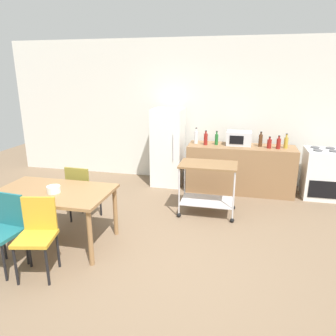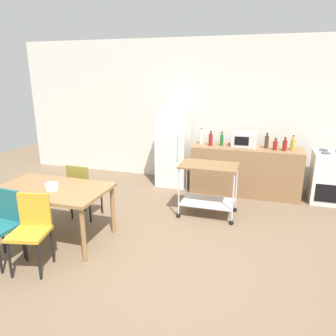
{
  "view_description": "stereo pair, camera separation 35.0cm",
  "coord_description": "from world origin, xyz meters",
  "px_view_note": "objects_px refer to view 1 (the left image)",
  "views": [
    {
      "loc": [
        0.87,
        -3.44,
        2.23
      ],
      "look_at": [
        -0.2,
        1.2,
        0.8
      ],
      "focal_mm": 34.08,
      "sensor_mm": 36.0,
      "label": 1
    },
    {
      "loc": [
        1.21,
        -3.34,
        2.23
      ],
      "look_at": [
        -0.2,
        1.2,
        0.8
      ],
      "focal_mm": 34.08,
      "sensor_mm": 36.0,
      "label": 2
    }
  ],
  "objects_px": {
    "chair_teal": "(5,227)",
    "bottle_soda": "(269,143)",
    "chair_mustard": "(37,232)",
    "bottle_wine": "(261,140)",
    "refrigerator": "(168,147)",
    "dining_table": "(54,196)",
    "bottle_olive_oil": "(279,143)",
    "bottle_sparkling_water": "(196,137)",
    "bottle_hot_sauce": "(206,139)",
    "bottle_vinegar": "(216,139)",
    "fruit_bowl": "(54,189)",
    "microwave": "(239,138)",
    "stove_oven": "(321,174)",
    "bottle_sesame_oil": "(286,142)",
    "chair_olive": "(82,189)",
    "kitchen_cart": "(208,180)"
  },
  "relations": [
    {
      "from": "bottle_sparkling_water",
      "to": "bottle_wine",
      "type": "bearing_deg",
      "value": 0.02
    },
    {
      "from": "fruit_bowl",
      "to": "chair_olive",
      "type": "bearing_deg",
      "value": 91.23
    },
    {
      "from": "bottle_sparkling_water",
      "to": "bottle_vinegar",
      "type": "height_order",
      "value": "bottle_sparkling_water"
    },
    {
      "from": "chair_olive",
      "to": "refrigerator",
      "type": "relative_size",
      "value": 0.57
    },
    {
      "from": "chair_mustard",
      "to": "refrigerator",
      "type": "bearing_deg",
      "value": 65.35
    },
    {
      "from": "refrigerator",
      "to": "bottle_hot_sauce",
      "type": "distance_m",
      "value": 0.83
    },
    {
      "from": "bottle_soda",
      "to": "chair_teal",
      "type": "bearing_deg",
      "value": -134.66
    },
    {
      "from": "dining_table",
      "to": "chair_teal",
      "type": "height_order",
      "value": "chair_teal"
    },
    {
      "from": "stove_oven",
      "to": "bottle_sesame_oil",
      "type": "relative_size",
      "value": 3.43
    },
    {
      "from": "chair_teal",
      "to": "refrigerator",
      "type": "bearing_deg",
      "value": 76.18
    },
    {
      "from": "chair_mustard",
      "to": "refrigerator",
      "type": "height_order",
      "value": "refrigerator"
    },
    {
      "from": "stove_oven",
      "to": "kitchen_cart",
      "type": "xyz_separation_m",
      "value": [
        -1.94,
        -1.21,
        0.12
      ]
    },
    {
      "from": "chair_teal",
      "to": "bottle_soda",
      "type": "relative_size",
      "value": 4.17
    },
    {
      "from": "bottle_hot_sauce",
      "to": "bottle_vinegar",
      "type": "bearing_deg",
      "value": 16.45
    },
    {
      "from": "refrigerator",
      "to": "bottle_vinegar",
      "type": "distance_m",
      "value": 1.01
    },
    {
      "from": "microwave",
      "to": "bottle_soda",
      "type": "distance_m",
      "value": 0.57
    },
    {
      "from": "chair_mustard",
      "to": "bottle_vinegar",
      "type": "bearing_deg",
      "value": 49.93
    },
    {
      "from": "chair_mustard",
      "to": "bottle_soda",
      "type": "xyz_separation_m",
      "value": [
        2.67,
        3.16,
        0.47
      ]
    },
    {
      "from": "bottle_vinegar",
      "to": "bottle_wine",
      "type": "relative_size",
      "value": 0.95
    },
    {
      "from": "refrigerator",
      "to": "bottle_wine",
      "type": "relative_size",
      "value": 5.52
    },
    {
      "from": "chair_mustard",
      "to": "bottle_wine",
      "type": "distance_m",
      "value": 4.16
    },
    {
      "from": "bottle_vinegar",
      "to": "microwave",
      "type": "distance_m",
      "value": 0.42
    },
    {
      "from": "bottle_soda",
      "to": "bottle_olive_oil",
      "type": "xyz_separation_m",
      "value": [
        0.16,
        -0.01,
        0.01
      ]
    },
    {
      "from": "chair_mustard",
      "to": "bottle_hot_sauce",
      "type": "xyz_separation_m",
      "value": [
        1.51,
        3.19,
        0.5
      ]
    },
    {
      "from": "kitchen_cart",
      "to": "bottle_vinegar",
      "type": "xyz_separation_m",
      "value": [
        0.02,
        1.2,
        0.44
      ]
    },
    {
      "from": "chair_teal",
      "to": "stove_oven",
      "type": "height_order",
      "value": "stove_oven"
    },
    {
      "from": "dining_table",
      "to": "bottle_wine",
      "type": "height_order",
      "value": "bottle_wine"
    },
    {
      "from": "refrigerator",
      "to": "kitchen_cart",
      "type": "xyz_separation_m",
      "value": [
        0.96,
        -1.29,
        -0.2
      ]
    },
    {
      "from": "bottle_vinegar",
      "to": "bottle_soda",
      "type": "relative_size",
      "value": 1.25
    },
    {
      "from": "kitchen_cart",
      "to": "fruit_bowl",
      "type": "height_order",
      "value": "kitchen_cart"
    },
    {
      "from": "bottle_soda",
      "to": "kitchen_cart",
      "type": "bearing_deg",
      "value": -131.43
    },
    {
      "from": "bottle_vinegar",
      "to": "fruit_bowl",
      "type": "bearing_deg",
      "value": -124.94
    },
    {
      "from": "chair_olive",
      "to": "chair_teal",
      "type": "xyz_separation_m",
      "value": [
        -0.28,
        -1.33,
        0.0
      ]
    },
    {
      "from": "dining_table",
      "to": "bottle_olive_oil",
      "type": "xyz_separation_m",
      "value": [
        3.02,
        2.49,
        0.33
      ]
    },
    {
      "from": "chair_teal",
      "to": "bottle_hot_sauce",
      "type": "relative_size",
      "value": 3.22
    },
    {
      "from": "bottle_vinegar",
      "to": "bottle_sesame_oil",
      "type": "height_order",
      "value": "bottle_sesame_oil"
    },
    {
      "from": "bottle_hot_sauce",
      "to": "bottle_olive_oil",
      "type": "xyz_separation_m",
      "value": [
        1.32,
        -0.03,
        -0.02
      ]
    },
    {
      "from": "dining_table",
      "to": "bottle_soda",
      "type": "distance_m",
      "value": 3.82
    },
    {
      "from": "bottle_sparkling_water",
      "to": "bottle_hot_sauce",
      "type": "distance_m",
      "value": 0.21
    },
    {
      "from": "bottle_hot_sauce",
      "to": "fruit_bowl",
      "type": "distance_m",
      "value": 3.07
    },
    {
      "from": "stove_oven",
      "to": "bottle_hot_sauce",
      "type": "height_order",
      "value": "bottle_hot_sauce"
    },
    {
      "from": "bottle_soda",
      "to": "chair_olive",
      "type": "bearing_deg",
      "value": -147.36
    },
    {
      "from": "refrigerator",
      "to": "bottle_wine",
      "type": "distance_m",
      "value": 1.81
    },
    {
      "from": "bottle_hot_sauce",
      "to": "bottle_sesame_oil",
      "type": "xyz_separation_m",
      "value": [
        1.46,
        0.05,
        -0.01
      ]
    },
    {
      "from": "kitchen_cart",
      "to": "bottle_sparkling_water",
      "type": "xyz_separation_m",
      "value": [
        -0.38,
        1.22,
        0.46
      ]
    },
    {
      "from": "bottle_sparkling_water",
      "to": "dining_table",
      "type": "bearing_deg",
      "value": -119.9
    },
    {
      "from": "chair_teal",
      "to": "bottle_olive_oil",
      "type": "xyz_separation_m",
      "value": [
        3.27,
        3.13,
        0.48
      ]
    },
    {
      "from": "bottle_soda",
      "to": "bottle_sesame_oil",
      "type": "distance_m",
      "value": 0.3
    },
    {
      "from": "chair_mustard",
      "to": "bottle_olive_oil",
      "type": "relative_size",
      "value": 3.69
    },
    {
      "from": "chair_teal",
      "to": "bottle_hot_sauce",
      "type": "bearing_deg",
      "value": 64.0
    }
  ]
}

